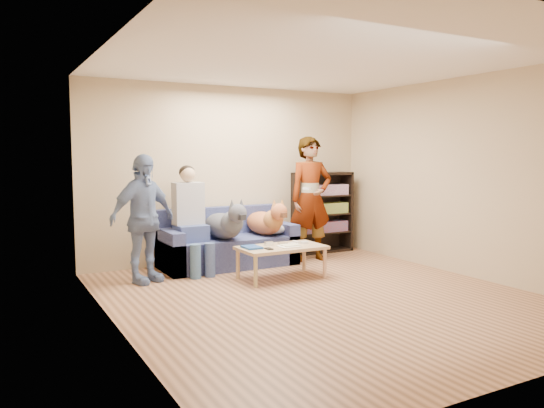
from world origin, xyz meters
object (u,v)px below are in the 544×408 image
sofa (227,246)px  coffee_table (281,250)px  dog_gray (225,224)px  notebook_blue (252,247)px  dog_tan (267,221)px  person_seated (191,215)px  person_standing_left (143,219)px  camera_silver (269,244)px  bookshelf (322,210)px  person_standing_right (311,199)px

sofa → coffee_table: 1.12m
dog_gray → sofa: bearing=63.1°
notebook_blue → dog_tan: bearing=51.9°
person_seated → notebook_blue: bearing=-62.3°
person_standing_left → sofa: 1.48m
person_standing_left → coffee_table: size_ratio=1.45×
camera_silver → person_seated: (-0.75, 0.83, 0.33)m
camera_silver → bookshelf: bearing=36.1°
person_standing_right → bookshelf: 0.76m
sofa → bookshelf: size_ratio=1.46×
person_standing_right → dog_gray: bearing=-174.8°
person_seated → coffee_table: size_ratio=1.34×
person_standing_right → notebook_blue: 1.65m
person_standing_left → person_standing_right: bearing=-19.2°
person_standing_left → notebook_blue: bearing=-49.3°
person_standing_left → coffee_table: person_standing_left is taller
bookshelf → person_standing_right: bearing=-137.7°
sofa → dog_gray: bearing=-116.9°
notebook_blue → coffee_table: 0.41m
person_standing_left → person_seated: person_standing_left is taller
dog_gray → coffee_table: size_ratio=1.13×
notebook_blue → dog_tan: size_ratio=0.23×
person_standing_right → notebook_blue: bearing=-145.4°
coffee_table → dog_gray: bearing=116.8°
person_seated → dog_gray: size_ratio=1.18×
person_standing_left → notebook_blue: 1.39m
notebook_blue → bookshelf: (1.91, 1.26, 0.25)m
person_standing_left → sofa: (1.32, 0.43, -0.52)m
person_standing_left → camera_silver: bearing=-42.5°
person_standing_right → dog_tan: size_ratio=1.61×
camera_silver → dog_gray: dog_gray is taller
camera_silver → dog_gray: bearing=112.8°
notebook_blue → camera_silver: (0.28, 0.07, 0.01)m
person_standing_left → person_seated: 0.80m
person_seated → dog_tan: person_seated is taller
coffee_table → bookshelf: 2.02m
dog_tan → dog_gray: bearing=-173.8°
sofa → person_seated: size_ratio=1.29×
camera_silver → bookshelf: size_ratio=0.08×
dog_gray → bookshelf: size_ratio=0.96×
camera_silver → person_seated: 1.16m
person_seated → dog_gray: (0.45, -0.12, -0.14)m
person_standing_left → coffee_table: bearing=-45.0°
camera_silver → dog_tan: size_ratio=0.10×
camera_silver → coffee_table: size_ratio=0.10×
person_standing_right → notebook_blue: (-1.37, -0.77, -0.49)m
notebook_blue → coffee_table: (0.40, -0.05, -0.06)m
person_standing_left → coffee_table: 1.78m
person_standing_left → person_seated: (0.74, 0.30, -0.03)m
person_standing_left → sofa: bearing=-5.0°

